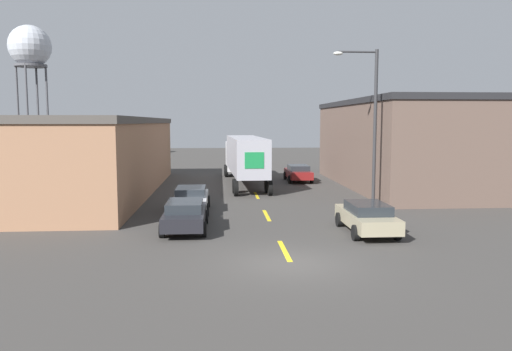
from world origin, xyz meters
TOP-DOWN VIEW (x-y plane):
  - ground_plane at (0.00, 0.00)m, footprint 160.00×160.00m
  - road_centerline at (0.00, 9.21)m, footprint 0.20×18.04m
  - warehouse_left at (-13.69, 18.64)m, footprint 13.12×25.39m
  - warehouse_right at (11.83, 20.64)m, footprint 9.41×20.42m
  - semi_truck at (-0.52, 23.00)m, footprint 3.18×15.24m
  - parked_car_right_near at (4.12, 4.64)m, footprint 2.04×4.70m
  - parked_car_left_far at (-4.12, 10.70)m, footprint 2.04×4.70m
  - parked_car_right_far at (4.12, 24.47)m, footprint 2.04×4.70m
  - parked_car_left_near at (-4.12, 5.78)m, footprint 2.04×4.70m
  - water_tower at (-27.20, 51.51)m, footprint 5.43×5.43m
  - street_lamp at (6.32, 11.62)m, footprint 2.65×0.32m

SIDE VIEW (x-z plane):
  - ground_plane at x=0.00m, z-range 0.00..0.00m
  - road_centerline at x=0.00m, z-range 0.00..0.01m
  - parked_car_right_near at x=4.12m, z-range 0.06..1.44m
  - parked_car_left_far at x=-4.12m, z-range 0.06..1.44m
  - parked_car_right_far at x=4.12m, z-range 0.06..1.44m
  - parked_car_left_near at x=-4.12m, z-range 0.06..1.44m
  - semi_truck at x=-0.52m, z-range 0.40..4.23m
  - warehouse_left at x=-13.69m, z-range 0.00..5.32m
  - warehouse_right at x=11.83m, z-range 0.01..6.69m
  - street_lamp at x=6.32m, z-range 0.67..9.84m
  - water_tower at x=-27.20m, z-range 5.81..23.41m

